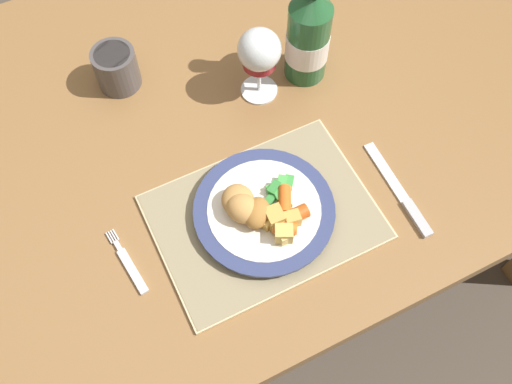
% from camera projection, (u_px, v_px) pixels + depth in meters
% --- Properties ---
extents(ground_plane, '(6.00, 6.00, 0.00)m').
position_uv_depth(ground_plane, '(236.00, 261.00, 1.70)').
color(ground_plane, '#4C4238').
extents(dining_table, '(1.55, 0.91, 0.74)m').
position_uv_depth(dining_table, '(226.00, 137.00, 1.11)').
color(dining_table, olive).
rests_on(dining_table, ground).
extents(placemat, '(0.36, 0.26, 0.01)m').
position_uv_depth(placemat, '(264.00, 217.00, 0.94)').
color(placemat, '#CCB789').
rests_on(placemat, dining_table).
extents(dinner_plate, '(0.23, 0.23, 0.02)m').
position_uv_depth(dinner_plate, '(264.00, 211.00, 0.93)').
color(dinner_plate, white).
rests_on(dinner_plate, placemat).
extents(breaded_croquettes, '(0.09, 0.10, 0.04)m').
position_uv_depth(breaded_croquettes, '(245.00, 207.00, 0.90)').
color(breaded_croquettes, tan).
rests_on(breaded_croquettes, dinner_plate).
extents(green_beans_pile, '(0.07, 0.06, 0.01)m').
position_uv_depth(green_beans_pile, '(280.00, 191.00, 0.93)').
color(green_beans_pile, '#338438').
rests_on(green_beans_pile, dinner_plate).
extents(glazed_carrots, '(0.07, 0.09, 0.02)m').
position_uv_depth(glazed_carrots, '(287.00, 214.00, 0.91)').
color(glazed_carrots, orange).
rests_on(glazed_carrots, dinner_plate).
extents(fork, '(0.03, 0.13, 0.01)m').
position_uv_depth(fork, '(130.00, 266.00, 0.90)').
color(fork, silver).
rests_on(fork, dining_table).
extents(table_knife, '(0.02, 0.20, 0.01)m').
position_uv_depth(table_knife, '(403.00, 197.00, 0.96)').
color(table_knife, silver).
rests_on(table_knife, dining_table).
extents(wine_glass, '(0.08, 0.08, 0.15)m').
position_uv_depth(wine_glass, '(259.00, 53.00, 0.98)').
color(wine_glass, silver).
rests_on(wine_glass, dining_table).
extents(bottle, '(0.08, 0.08, 0.25)m').
position_uv_depth(bottle, '(308.00, 36.00, 1.01)').
color(bottle, '#23562D').
rests_on(bottle, dining_table).
extents(roast_potatoes, '(0.07, 0.06, 0.03)m').
position_uv_depth(roast_potatoes, '(280.00, 224.00, 0.89)').
color(roast_potatoes, gold).
rests_on(roast_potatoes, dinner_plate).
extents(drinking_cup, '(0.08, 0.08, 0.08)m').
position_uv_depth(drinking_cup, '(116.00, 68.00, 1.04)').
color(drinking_cup, '#4C4747').
rests_on(drinking_cup, dining_table).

